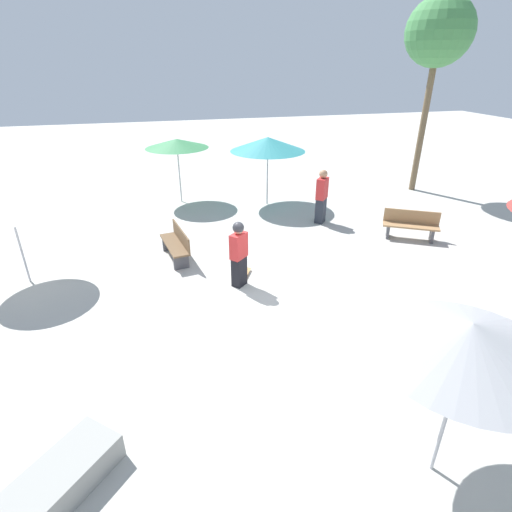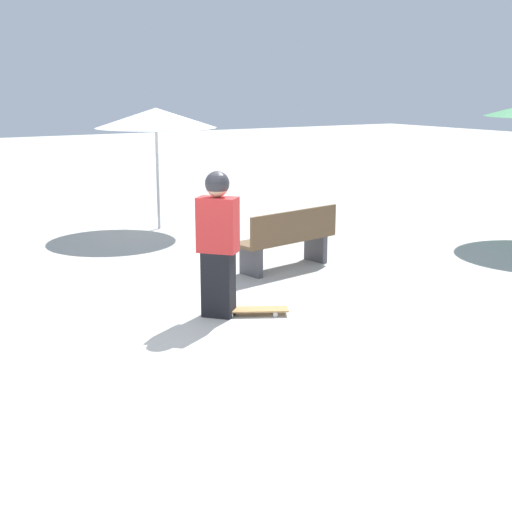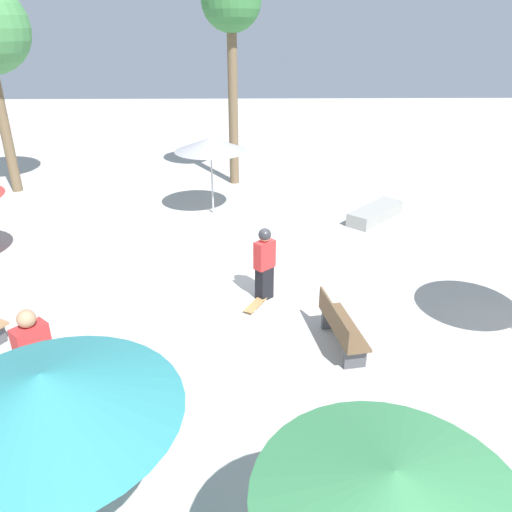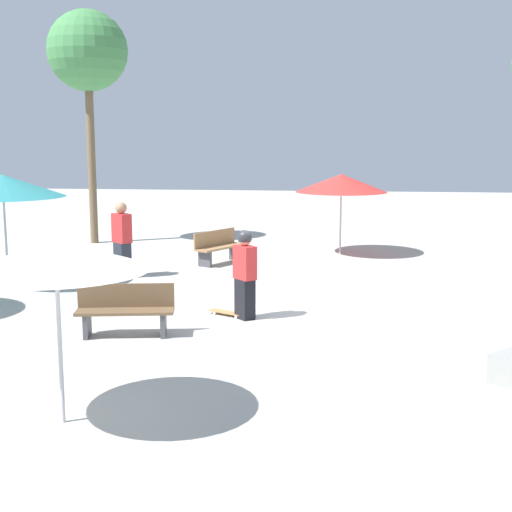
# 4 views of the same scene
# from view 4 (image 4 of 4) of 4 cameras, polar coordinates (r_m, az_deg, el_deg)

# --- Properties ---
(ground_plane) EXTENTS (60.00, 60.00, 0.00)m
(ground_plane) POSITION_cam_4_polar(r_m,az_deg,el_deg) (13.31, 2.94, -4.64)
(ground_plane) COLOR #B2AFA8
(skater_main) EXTENTS (0.48, 0.47, 1.62)m
(skater_main) POSITION_cam_4_polar(r_m,az_deg,el_deg) (12.77, -0.90, -1.23)
(skater_main) COLOR black
(skater_main) RESTS_ON ground_plane
(skateboard) EXTENTS (0.56, 0.80, 0.07)m
(skateboard) POSITION_cam_4_polar(r_m,az_deg,el_deg) (13.16, -2.25, -4.55)
(skateboard) COLOR #B7844C
(skateboard) RESTS_ON ground_plane
(bench_near) EXTENTS (1.60, 1.19, 0.85)m
(bench_near) POSITION_cam_4_polar(r_m,az_deg,el_deg) (18.48, -2.99, 0.73)
(bench_near) COLOR #47474C
(bench_near) RESTS_ON ground_plane
(bench_far) EXTENTS (0.70, 1.65, 0.85)m
(bench_far) POSITION_cam_4_polar(r_m,az_deg,el_deg) (11.98, -10.40, -4.31)
(bench_far) COLOR #47474C
(bench_far) RESTS_ON ground_plane
(shade_umbrella_red) EXTENTS (2.53, 2.53, 2.24)m
(shade_umbrella_red) POSITION_cam_4_polar(r_m,az_deg,el_deg) (19.81, 6.84, 5.81)
(shade_umbrella_red) COLOR #B7B7BC
(shade_umbrella_red) RESTS_ON ground_plane
(shade_umbrella_white) EXTENTS (2.11, 2.11, 2.13)m
(shade_umbrella_white) POSITION_cam_4_polar(r_m,az_deg,el_deg) (8.23, -15.73, 0.02)
(shade_umbrella_white) COLOR #B7B7BC
(shade_umbrella_white) RESTS_ON ground_plane
(shade_umbrella_teal) EXTENTS (2.67, 2.67, 2.44)m
(shade_umbrella_teal) POSITION_cam_4_polar(r_m,az_deg,el_deg) (16.46, -19.60, 5.31)
(shade_umbrella_teal) COLOR #B7B7BC
(shade_umbrella_teal) RESTS_ON ground_plane
(palm_tree_far_back) EXTENTS (2.38, 2.38, 6.95)m
(palm_tree_far_back) POSITION_cam_4_polar(r_m,az_deg,el_deg) (22.52, -13.33, 15.52)
(palm_tree_far_back) COLOR brown
(palm_tree_far_back) RESTS_ON ground_plane
(bystander_watching) EXTENTS (0.52, 0.54, 1.76)m
(bystander_watching) POSITION_cam_4_polar(r_m,az_deg,el_deg) (16.86, -10.67, 1.27)
(bystander_watching) COLOR #282D38
(bystander_watching) RESTS_ON ground_plane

